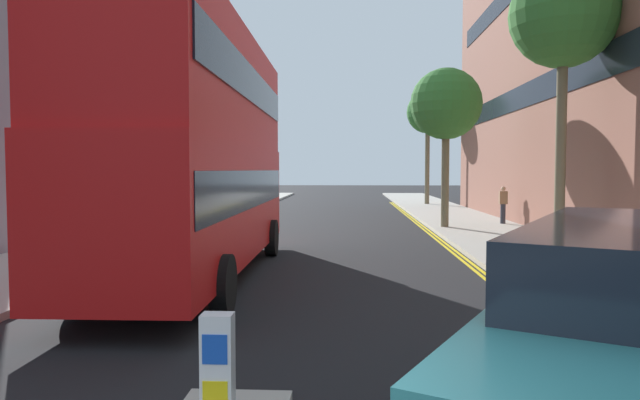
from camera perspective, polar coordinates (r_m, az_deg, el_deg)
The scene contains 10 objects.
sidewalk_right at distance 18.65m, azimuth 19.64°, elevation -4.55°, with size 4.00×80.00×0.14m, color #ADA89E.
sidewalk_left at distance 19.45m, azimuth -20.31°, elevation -4.26°, with size 4.00×80.00×0.14m, color #ADA89E.
kerb_line_outer at distance 16.23m, azimuth 14.53°, elevation -5.82°, with size 0.10×56.00×0.01m, color yellow.
kerb_line_inner at distance 16.20m, azimuth 13.97°, elevation -5.83°, with size 0.10×56.00×0.01m, color yellow.
keep_left_bollard at distance 5.36m, azimuth -10.19°, elevation -17.41°, with size 0.36×0.28×1.11m.
double_decker_bus_away at distance 13.32m, azimuth -12.08°, elevation 5.35°, with size 2.90×10.84×5.64m.
pedestrian_far at distance 26.02m, azimuth 17.85°, elevation -0.39°, with size 0.34×0.22×1.62m.
street_tree_mid at distance 40.00m, azimuth 10.73°, elevation 8.51°, with size 2.87×2.87×7.70m.
street_tree_far at distance 24.04m, azimuth 12.50°, elevation 9.26°, with size 2.90×2.90×6.47m.
street_tree_distant at distance 18.52m, azimuth 23.20°, elevation 16.53°, with size 3.06×3.06×8.33m.
Camera 1 is at (1.16, -1.71, 2.47)m, focal length 31.98 mm.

